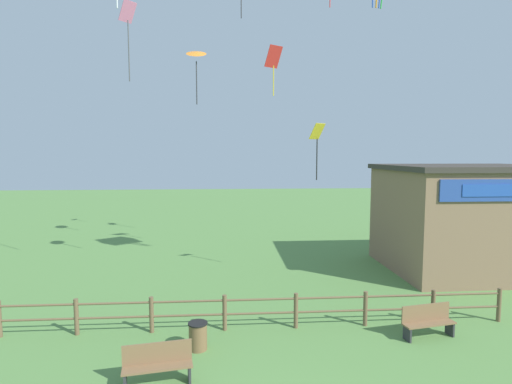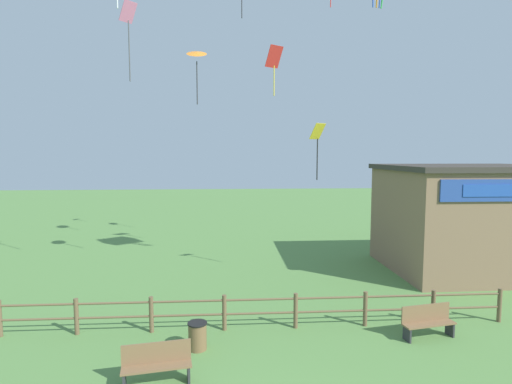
% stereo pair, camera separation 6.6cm
% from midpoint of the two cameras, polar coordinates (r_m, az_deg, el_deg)
% --- Properties ---
extents(wooden_fence, '(16.33, 0.14, 1.15)m').
position_cam_midpoint_polar(wooden_fence, '(13.42, 0.50, -16.39)').
color(wooden_fence, brown).
rests_on(wooden_fence, ground_plane).
extents(seaside_building, '(7.63, 6.40, 5.13)m').
position_cam_midpoint_polar(seaside_building, '(21.96, 27.76, -3.25)').
color(seaside_building, '#84664C').
rests_on(seaside_building, ground_plane).
extents(park_bench_near_fence, '(1.73, 0.68, 1.00)m').
position_cam_midpoint_polar(park_bench_near_fence, '(10.94, -14.06, -22.60)').
color(park_bench_near_fence, brown).
rests_on(park_bench_near_fence, ground_plane).
extents(park_bench_by_building, '(1.73, 0.70, 1.00)m').
position_cam_midpoint_polar(park_bench_by_building, '(13.98, 23.18, -16.49)').
color(park_bench_by_building, brown).
rests_on(park_bench_by_building, ground_plane).
extents(trash_bin, '(0.57, 0.57, 0.80)m').
position_cam_midpoint_polar(trash_bin, '(12.38, -8.45, -19.67)').
color(trash_bin, brown).
rests_on(trash_bin, ground_plane).
extents(kite_red_diamond, '(0.96, 0.86, 2.45)m').
position_cam_midpoint_polar(kite_red_diamond, '(21.28, 2.43, 18.21)').
color(kite_red_diamond, red).
extents(kite_pink_diamond, '(0.77, 0.79, 3.26)m').
position_cam_midpoint_polar(kite_pink_diamond, '(18.99, -17.91, 21.66)').
color(kite_pink_diamond, pink).
extents(kite_orange_delta, '(0.93, 0.86, 2.51)m').
position_cam_midpoint_polar(kite_orange_delta, '(19.05, -8.64, 18.75)').
color(kite_orange_delta, orange).
extents(kite_yellow_diamond, '(0.72, 0.68, 2.46)m').
position_cam_midpoint_polar(kite_yellow_diamond, '(17.73, 8.62, 7.25)').
color(kite_yellow_diamond, yellow).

